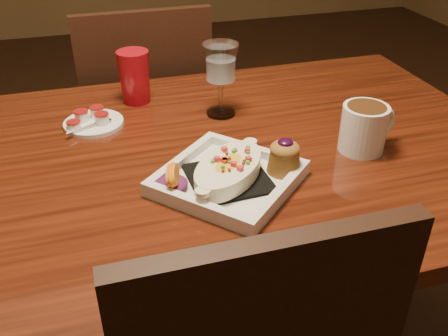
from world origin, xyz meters
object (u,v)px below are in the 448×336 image
object	(u,v)px
goblet	(221,67)
red_tumbler	(135,77)
chair_far	(147,126)
table	(185,193)
saucer	(93,121)
plate	(235,172)
coffee_mug	(365,126)

from	to	relation	value
goblet	red_tumbler	size ratio (longest dim) A/B	1.32
goblet	chair_far	bearing A→B (deg)	106.34
chair_far	red_tumbler	distance (m)	0.45
table	saucer	size ratio (longest dim) A/B	10.64
plate	saucer	size ratio (longest dim) A/B	2.40
plate	chair_far	bearing A→B (deg)	52.95
table	red_tumbler	size ratio (longest dim) A/B	11.08
table	coffee_mug	xyz separation A→B (m)	(0.38, -0.08, 0.15)
table	saucer	distance (m)	0.29
red_tumbler	saucer	bearing A→B (deg)	-137.90
chair_far	goblet	bearing A→B (deg)	106.34
plate	goblet	bearing A→B (deg)	36.22
coffee_mug	saucer	size ratio (longest dim) A/B	0.98
table	red_tumbler	distance (m)	0.35
coffee_mug	red_tumbler	xyz separation A→B (m)	(-0.44, 0.39, 0.01)
chair_far	goblet	world-z (taller)	chair_far
goblet	coffee_mug	bearing A→B (deg)	-45.90
chair_far	red_tumbler	bearing A→B (deg)	80.08
goblet	saucer	world-z (taller)	goblet
table	chair_far	xyz separation A→B (m)	(-0.00, 0.63, -0.15)
chair_far	saucer	xyz separation A→B (m)	(-0.18, -0.43, 0.25)
coffee_mug	red_tumbler	world-z (taller)	red_tumbler
table	coffee_mug	size ratio (longest dim) A/B	10.88
red_tumbler	table	bearing A→B (deg)	-79.58
chair_far	plate	bearing A→B (deg)	95.46
chair_far	goblet	xyz separation A→B (m)	(0.13, -0.46, 0.37)
goblet	plate	bearing A→B (deg)	-101.26
table	goblet	xyz separation A→B (m)	(0.13, 0.17, 0.22)
table	red_tumbler	world-z (taller)	red_tumbler
saucer	table	bearing A→B (deg)	-48.77
saucer	coffee_mug	bearing A→B (deg)	-26.87
chair_far	plate	size ratio (longest dim) A/B	2.74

